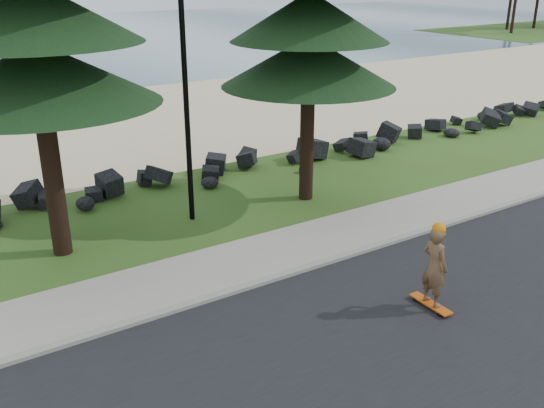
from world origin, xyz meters
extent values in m
plane|color=#334C17|center=(0.00, 0.00, 0.00)|extent=(160.00, 160.00, 0.00)
cube|color=black|center=(0.00, -4.50, 0.01)|extent=(160.00, 7.00, 0.02)
cube|color=gray|center=(0.00, -0.90, 0.05)|extent=(160.00, 0.20, 0.10)
cube|color=gray|center=(0.00, 0.20, 0.04)|extent=(160.00, 2.00, 0.08)
cube|color=beige|center=(0.00, 14.50, 0.01)|extent=(160.00, 15.00, 0.01)
cylinder|color=black|center=(0.00, 3.20, 4.00)|extent=(0.14, 0.14, 8.00)
cube|color=#BD460B|center=(1.96, -3.56, 0.10)|extent=(0.26, 0.99, 0.03)
imported|color=brown|center=(1.96, -3.56, 0.93)|extent=(0.41, 0.61, 1.64)
sphere|color=orange|center=(1.96, -3.56, 1.72)|extent=(0.26, 0.26, 0.26)
camera|label=1|loc=(-6.41, -10.63, 6.37)|focal=40.00mm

